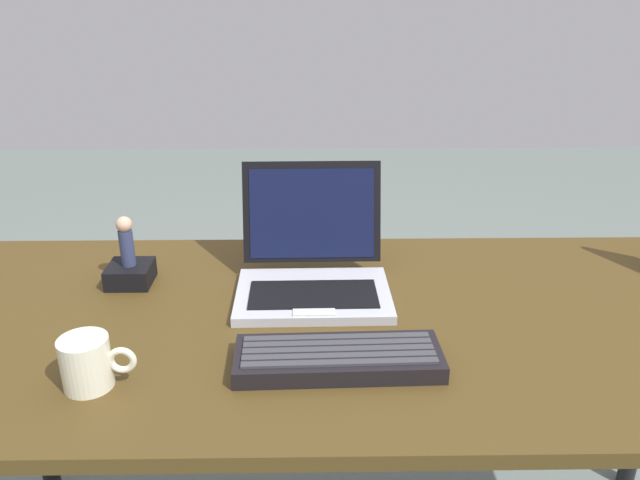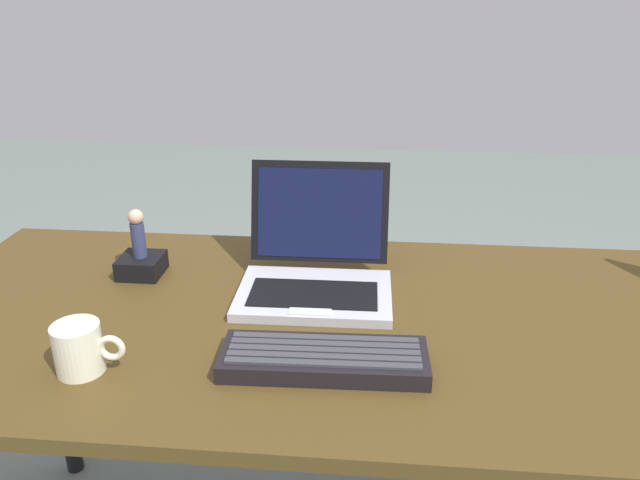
{
  "view_description": "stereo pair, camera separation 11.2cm",
  "coord_description": "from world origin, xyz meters",
  "px_view_note": "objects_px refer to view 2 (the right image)",
  "views": [
    {
      "loc": [
        -0.08,
        -0.99,
        1.27
      ],
      "look_at": [
        -0.06,
        0.05,
        0.84
      ],
      "focal_mm": 34.81,
      "sensor_mm": 36.0,
      "label": 1
    },
    {
      "loc": [
        0.03,
        -0.98,
        1.27
      ],
      "look_at": [
        -0.06,
        0.05,
        0.84
      ],
      "focal_mm": 34.81,
      "sensor_mm": 36.0,
      "label": 2
    }
  ],
  "objects_px": {
    "figurine_stand": "(142,265)",
    "figurine": "(138,232)",
    "laptop_front": "(316,268)",
    "external_keyboard": "(324,359)",
    "coffee_mug": "(80,348)"
  },
  "relations": [
    {
      "from": "figurine_stand",
      "to": "figurine",
      "type": "bearing_deg",
      "value": 153.43
    },
    {
      "from": "laptop_front",
      "to": "external_keyboard",
      "type": "xyz_separation_m",
      "value": [
        0.04,
        -0.26,
        -0.03
      ]
    },
    {
      "from": "external_keyboard",
      "to": "figurine_stand",
      "type": "relative_size",
      "value": 3.82
    },
    {
      "from": "external_keyboard",
      "to": "figurine",
      "type": "distance_m",
      "value": 0.51
    },
    {
      "from": "figurine",
      "to": "coffee_mug",
      "type": "distance_m",
      "value": 0.35
    },
    {
      "from": "figurine_stand",
      "to": "figurine",
      "type": "xyz_separation_m",
      "value": [
        -0.0,
        0.0,
        0.07
      ]
    },
    {
      "from": "external_keyboard",
      "to": "figurine",
      "type": "relative_size",
      "value": 3.21
    },
    {
      "from": "figurine",
      "to": "coffee_mug",
      "type": "relative_size",
      "value": 0.91
    },
    {
      "from": "figurine",
      "to": "coffee_mug",
      "type": "height_order",
      "value": "figurine"
    },
    {
      "from": "figurine_stand",
      "to": "external_keyboard",
      "type": "bearing_deg",
      "value": -36.5
    },
    {
      "from": "laptop_front",
      "to": "figurine",
      "type": "bearing_deg",
      "value": 174.27
    },
    {
      "from": "coffee_mug",
      "to": "external_keyboard",
      "type": "bearing_deg",
      "value": 6.81
    },
    {
      "from": "figurine_stand",
      "to": "coffee_mug",
      "type": "relative_size",
      "value": 0.76
    },
    {
      "from": "figurine_stand",
      "to": "coffee_mug",
      "type": "distance_m",
      "value": 0.35
    },
    {
      "from": "figurine_stand",
      "to": "figurine",
      "type": "relative_size",
      "value": 0.84
    }
  ]
}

